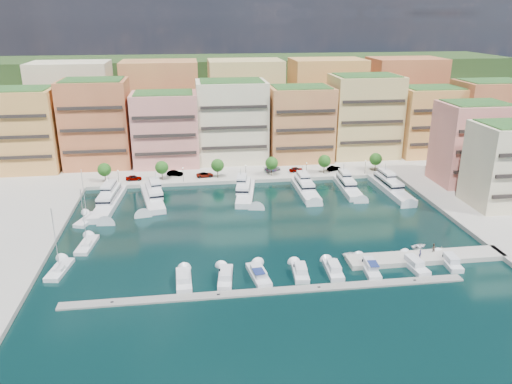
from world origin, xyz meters
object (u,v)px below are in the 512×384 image
car_4 (296,169)px  sailboat_2 (87,220)px  yacht_3 (245,191)px  cruiser_8 (413,264)px  tree_4 (324,161)px  sailboat_0 (60,270)px  lamppost_2 (246,170)px  cruiser_5 (300,272)px  yacht_6 (390,186)px  cruiser_9 (450,262)px  tree_3 (272,163)px  tree_1 (162,167)px  cruiser_3 (225,277)px  sailboat_1 (87,245)px  person_1 (433,248)px  cruiser_4 (259,275)px  yacht_1 (153,196)px  car_3 (272,169)px  tree_5 (376,159)px  cruiser_6 (333,270)px  tree_0 (104,170)px  yacht_4 (305,188)px  lamppost_0 (118,175)px  lamppost_4 (365,165)px  lamppost_3 (306,167)px  tender_2 (419,246)px  tree_2 (217,165)px  yacht_5 (347,186)px  car_1 (175,173)px  car_2 (205,175)px  car_5 (334,168)px  lamppost_1 (183,172)px  cruiser_2 (184,280)px

car_4 → sailboat_2: bearing=104.6°
yacht_3 → cruiser_8: size_ratio=2.21×
tree_4 → sailboat_0: (-65.41, -50.74, -4.43)m
lamppost_2 → cruiser_5: 56.00m
yacht_6 → cruiser_9: bearing=-96.7°
sailboat_2 → tree_3: bearing=28.4°
tree_1 → cruiser_9: size_ratio=0.72×
cruiser_3 → sailboat_1: bearing=147.5°
person_1 → cruiser_4: bearing=-13.7°
yacht_1 → car_3: size_ratio=3.85×
yacht_1 → cruiser_5: bearing=-56.0°
tree_5 → cruiser_6: bearing=-117.2°
cruiser_8 → cruiser_3: bearing=180.0°
tree_0 → car_4: size_ratio=1.30×
cruiser_4 → yacht_4: bearing=66.8°
yacht_4 → lamppost_0: bearing=168.1°
lamppost_4 → sailboat_0: (-77.41, -48.44, -3.51)m
yacht_4 → person_1: yacht_4 is taller
tree_3 → yacht_6: tree_3 is taller
cruiser_4 → sailboat_2: size_ratio=0.69×
lamppost_3 → tender_2: lamppost_3 is taller
cruiser_5 → sailboat_0: bearing=170.8°
tree_2 → lamppost_4: (44.00, -2.30, -0.92)m
cruiser_5 → lamppost_0: bearing=125.5°
yacht_3 → cruiser_6: yacht_3 is taller
tree_2 → tender_2: tree_2 is taller
yacht_5 → car_1: bearing=161.1°
lamppost_3 → cruiser_4: lamppost_3 is taller
car_1 → yacht_4: bearing=-100.0°
cruiser_6 → car_2: size_ratio=1.58×
tender_2 → car_5: size_ratio=0.79×
yacht_5 → cruiser_6: bearing=-110.6°
car_2 → lamppost_0: bearing=90.2°
lamppost_3 → cruiser_8: 56.48m
car_3 → lamppost_2: bearing=101.0°
tree_2 → person_1: tree_2 is taller
cruiser_4 → cruiser_5: size_ratio=1.20×
lamppost_1 → yacht_5: bearing=-13.1°
tree_3 → cruiser_4: (-12.13, -58.12, -4.17)m
tree_5 → cruiser_9: size_ratio=0.72×
cruiser_6 → tender_2: bearing=20.6°
cruiser_6 → cruiser_9: 23.49m
cruiser_5 → yacht_4: bearing=75.8°
cruiser_3 → cruiser_9: 44.00m
cruiser_2 → tree_4: bearing=54.2°
yacht_3 → cruiser_9: size_ratio=2.52×
lamppost_1 → cruiser_6: size_ratio=0.53×
cruiser_9 → car_2: (-45.41, 59.15, 1.15)m
cruiser_3 → cruiser_6: bearing=0.0°
yacht_4 → sailboat_0: (-56.57, -37.64, -0.78)m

